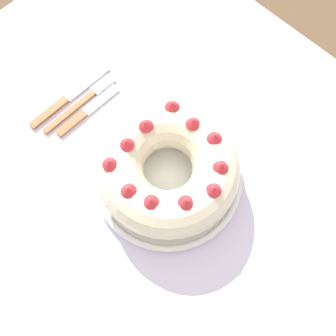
% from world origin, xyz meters
% --- Properties ---
extents(ground_plane, '(8.00, 8.00, 0.00)m').
position_xyz_m(ground_plane, '(0.00, 0.00, 0.00)').
color(ground_plane, brown).
extents(dining_table, '(1.10, 0.94, 0.78)m').
position_xyz_m(dining_table, '(0.00, 0.00, 0.66)').
color(dining_table, silver).
rests_on(dining_table, ground_plane).
extents(serving_dish, '(0.28, 0.28, 0.02)m').
position_xyz_m(serving_dish, '(0.02, 0.02, 0.79)').
color(serving_dish, white).
rests_on(serving_dish, dining_table).
extents(bundt_cake, '(0.26, 0.26, 0.10)m').
position_xyz_m(bundt_cake, '(0.02, 0.02, 0.84)').
color(bundt_cake, beige).
rests_on(bundt_cake, serving_dish).
extents(fork, '(0.02, 0.18, 0.01)m').
position_xyz_m(fork, '(-0.23, 0.02, 0.78)').
color(fork, '#936038').
rests_on(fork, dining_table).
extents(serving_knife, '(0.02, 0.20, 0.01)m').
position_xyz_m(serving_knife, '(-0.26, -0.01, 0.78)').
color(serving_knife, '#936038').
rests_on(serving_knife, dining_table).
extents(cake_knife, '(0.02, 0.16, 0.01)m').
position_xyz_m(cake_knife, '(-0.21, -0.00, 0.78)').
color(cake_knife, '#936038').
rests_on(cake_knife, dining_table).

